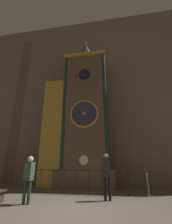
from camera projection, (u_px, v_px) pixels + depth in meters
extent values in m
plane|color=brown|center=(74.00, 212.00, 4.55)|extent=(28.00, 28.00, 0.00)
cube|color=#7A6656|center=(94.00, 89.00, 12.48)|extent=(24.00, 0.30, 14.45)
cube|color=brown|center=(19.00, 102.00, 13.21)|extent=(0.90, 0.12, 13.01)
cube|color=brown|center=(86.00, 178.00, 8.99)|extent=(3.52, 1.61, 0.98)
cube|color=brown|center=(86.00, 108.00, 10.42)|extent=(2.81, 1.40, 8.04)
cube|color=gold|center=(86.00, 60.00, 11.56)|extent=(3.04, 1.54, 0.20)
cylinder|color=gold|center=(84.00, 160.00, 8.64)|extent=(0.57, 0.05, 0.57)
cylinder|color=silver|center=(84.00, 160.00, 8.61)|extent=(0.47, 0.03, 0.47)
cylinder|color=gold|center=(84.00, 114.00, 9.54)|extent=(1.86, 0.07, 1.86)
cylinder|color=#2D333D|center=(84.00, 113.00, 9.49)|extent=(1.60, 0.04, 1.60)
cylinder|color=gold|center=(84.00, 113.00, 9.47)|extent=(0.22, 0.03, 0.22)
cube|color=#3A2D21|center=(86.00, 78.00, 10.94)|extent=(1.02, 0.42, 1.02)
sphere|color=black|center=(84.00, 75.00, 10.55)|extent=(0.81, 0.81, 0.81)
cylinder|color=#193828|center=(65.00, 106.00, 10.06)|extent=(0.27, 0.27, 8.04)
cylinder|color=#193828|center=(105.00, 104.00, 9.63)|extent=(0.27, 0.27, 8.04)
cylinder|color=gold|center=(86.00, 58.00, 11.74)|extent=(1.15, 1.15, 0.30)
cone|color=#1C3D2C|center=(86.00, 51.00, 11.97)|extent=(1.09, 1.09, 1.15)
sphere|color=gold|center=(86.00, 44.00, 12.19)|extent=(0.20, 0.20, 0.20)
cube|color=maroon|center=(55.00, 130.00, 10.35)|extent=(1.41, 1.19, 7.05)
cube|color=gold|center=(52.00, 128.00, 9.78)|extent=(1.48, 0.06, 7.05)
cylinder|color=black|center=(29.00, 181.00, 7.49)|extent=(0.04, 0.04, 1.08)
cylinder|color=black|center=(41.00, 181.00, 7.39)|extent=(0.04, 0.04, 1.08)
cylinder|color=black|center=(52.00, 181.00, 7.30)|extent=(0.04, 0.04, 1.08)
cylinder|color=black|center=(64.00, 182.00, 7.20)|extent=(0.04, 0.04, 1.08)
cylinder|color=black|center=(76.00, 182.00, 7.10)|extent=(0.04, 0.04, 1.08)
cylinder|color=black|center=(89.00, 182.00, 7.00)|extent=(0.04, 0.04, 1.08)
cylinder|color=black|center=(102.00, 182.00, 6.91)|extent=(0.04, 0.04, 1.08)
cylinder|color=black|center=(115.00, 183.00, 6.81)|extent=(0.04, 0.04, 1.08)
cylinder|color=black|center=(129.00, 183.00, 6.71)|extent=(0.04, 0.04, 1.08)
cylinder|color=black|center=(77.00, 170.00, 7.27)|extent=(4.82, 0.05, 0.05)
cylinder|color=black|center=(76.00, 193.00, 6.95)|extent=(4.82, 0.04, 0.04)
cylinder|color=#213427|center=(25.00, 192.00, 5.46)|extent=(0.11, 0.11, 0.79)
cylinder|color=#213427|center=(29.00, 192.00, 5.43)|extent=(0.11, 0.11, 0.79)
cube|color=#385642|center=(29.00, 171.00, 5.68)|extent=(0.38, 0.30, 0.65)
sphere|color=beige|center=(31.00, 159.00, 5.81)|extent=(0.23, 0.23, 0.23)
cylinder|color=black|center=(105.00, 189.00, 5.98)|extent=(0.11, 0.11, 0.85)
cylinder|color=black|center=(110.00, 189.00, 5.95)|extent=(0.11, 0.11, 0.85)
cube|color=black|center=(107.00, 168.00, 6.21)|extent=(0.37, 0.26, 0.73)
sphere|color=#8C664C|center=(106.00, 156.00, 6.36)|extent=(0.20, 0.20, 0.20)
cylinder|color=gray|center=(149.00, 196.00, 6.56)|extent=(0.28, 0.28, 0.04)
cylinder|color=gray|center=(148.00, 186.00, 6.69)|extent=(0.06, 0.06, 0.86)
sphere|color=gray|center=(147.00, 174.00, 6.84)|extent=(0.09, 0.09, 0.09)
cube|color=#423328|center=(0.00, 198.00, 5.48)|extent=(0.08, 0.36, 0.39)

